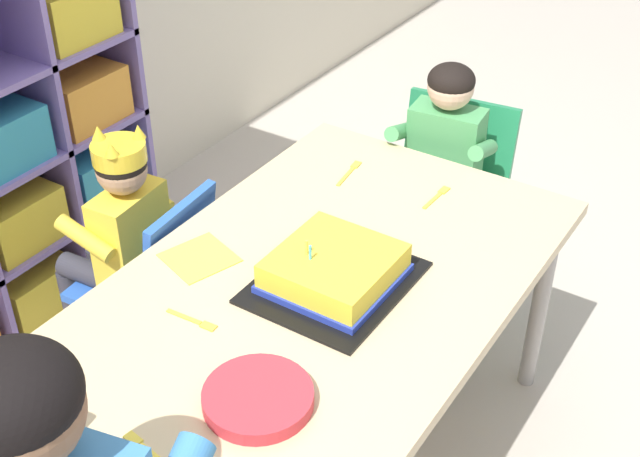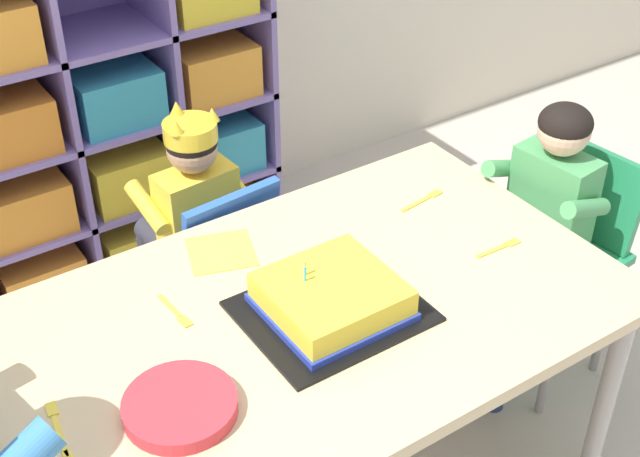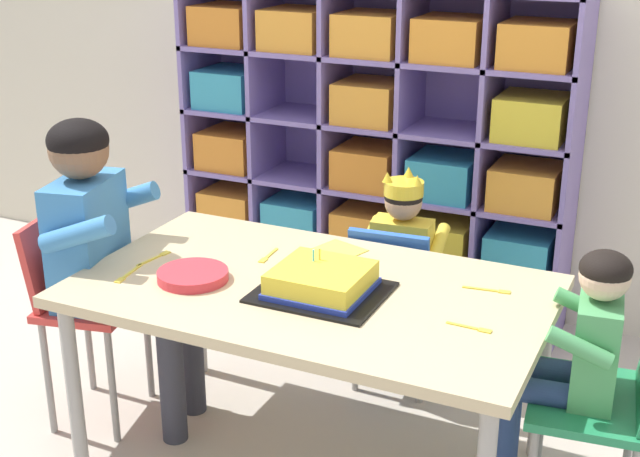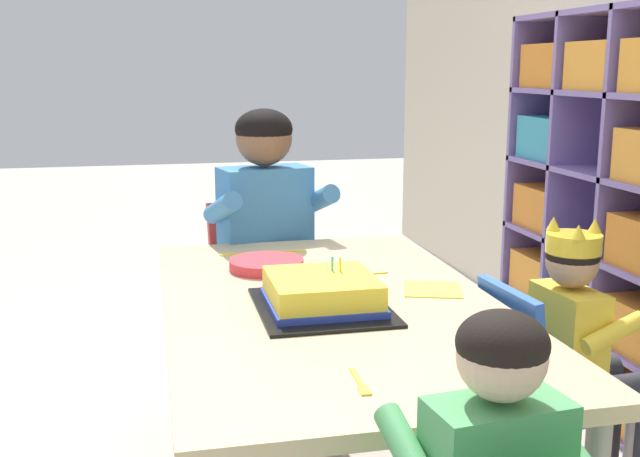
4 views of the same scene
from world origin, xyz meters
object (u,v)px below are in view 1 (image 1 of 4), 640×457
at_px(paper_plate_stack, 258,398).
at_px(fork_by_napkin, 195,321).
at_px(classroom_chair_blue, 157,279).
at_px(birthday_cake_on_tray, 334,272).
at_px(child_with_crown, 119,229).
at_px(guest_at_table_side, 438,167).
at_px(fork_at_table_front_edge, 350,172).
at_px(classroom_chair_guest_side, 446,185).
at_px(fork_beside_plate_stack, 148,451).
at_px(fork_scattered_mid_table, 438,196).
at_px(activity_table, 309,308).

height_order(paper_plate_stack, fork_by_napkin, paper_plate_stack).
distance_m(classroom_chair_blue, birthday_cake_on_tray, 0.65).
height_order(child_with_crown, guest_at_table_side, guest_at_table_side).
height_order(child_with_crown, fork_at_table_front_edge, child_with_crown).
height_order(classroom_chair_guest_side, paper_plate_stack, classroom_chair_guest_side).
xyz_separation_m(child_with_crown, fork_beside_plate_stack, (-0.60, -0.68, 0.12)).
bearing_deg(child_with_crown, fork_beside_plate_stack, 43.66).
bearing_deg(classroom_chair_blue, fork_at_table_front_edge, 134.81).
relative_size(paper_plate_stack, fork_by_napkin, 1.69).
bearing_deg(fork_at_table_front_edge, fork_beside_plate_stack, 3.85).
bearing_deg(fork_scattered_mid_table, classroom_chair_guest_side, -157.63).
bearing_deg(child_with_crown, paper_plate_stack, 57.93).
xyz_separation_m(child_with_crown, fork_by_napkin, (-0.28, -0.52, 0.12)).
bearing_deg(classroom_chair_guest_side, fork_scattered_mid_table, -76.39).
height_order(activity_table, paper_plate_stack, paper_plate_stack).
height_order(child_with_crown, fork_scattered_mid_table, child_with_crown).
relative_size(guest_at_table_side, fork_beside_plate_stack, 5.91).
bearing_deg(fork_by_napkin, classroom_chair_guest_side, -97.96).
relative_size(child_with_crown, birthday_cake_on_tray, 2.20).
distance_m(classroom_chair_guest_side, fork_at_table_front_edge, 0.44).
bearing_deg(guest_at_table_side, activity_table, -92.58).
distance_m(activity_table, classroom_chair_guest_side, 0.88).
bearing_deg(paper_plate_stack, guest_at_table_side, 8.49).
bearing_deg(birthday_cake_on_tray, paper_plate_stack, -169.01).
relative_size(activity_table, classroom_chair_blue, 2.14).
bearing_deg(classroom_chair_blue, activity_table, 78.26).
height_order(classroom_chair_blue, classroom_chair_guest_side, classroom_chair_guest_side).
distance_m(paper_plate_stack, fork_scattered_mid_table, 0.85).
relative_size(child_with_crown, fork_beside_plate_stack, 5.66).
bearing_deg(child_with_crown, classroom_chair_blue, 89.58).
xyz_separation_m(activity_table, paper_plate_stack, (-0.34, -0.11, 0.07)).
bearing_deg(activity_table, guest_at_table_side, 3.99).
bearing_deg(fork_by_napkin, fork_at_table_front_edge, -90.10).
xyz_separation_m(fork_at_table_front_edge, fork_by_napkin, (-0.71, -0.05, -0.00)).
distance_m(child_with_crown, paper_plate_stack, 0.88).
height_order(activity_table, fork_beside_plate_stack, fork_beside_plate_stack).
distance_m(paper_plate_stack, fork_by_napkin, 0.28).
xyz_separation_m(paper_plate_stack, fork_scattered_mid_table, (0.85, 0.04, -0.01)).
bearing_deg(fork_at_table_front_edge, classroom_chair_blue, -47.95).
bearing_deg(birthday_cake_on_tray, classroom_chair_guest_side, 7.04).
bearing_deg(activity_table, fork_beside_plate_stack, -178.22).
xyz_separation_m(paper_plate_stack, fork_at_table_front_edge, (0.83, 0.30, -0.01)).
bearing_deg(fork_scattered_mid_table, child_with_crown, -56.13).
xyz_separation_m(activity_table, child_with_crown, (0.06, 0.66, -0.06)).
bearing_deg(activity_table, classroom_chair_blue, 83.00).
xyz_separation_m(classroom_chair_guest_side, paper_plate_stack, (-1.20, -0.18, 0.21)).
bearing_deg(birthday_cake_on_tray, activity_table, 144.41).
bearing_deg(fork_beside_plate_stack, birthday_cake_on_tray, 96.49).
bearing_deg(child_with_crown, guest_at_table_side, 134.53).
height_order(guest_at_table_side, birthday_cake_on_tray, guest_at_table_side).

